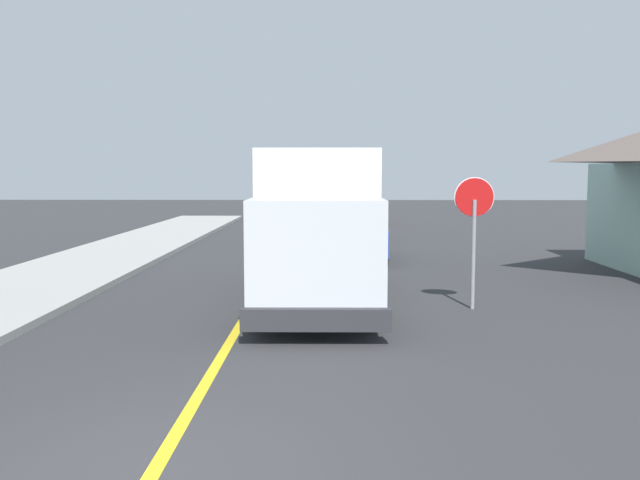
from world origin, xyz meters
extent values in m
plane|color=#303033|center=(0.00, 0.00, 0.00)|extent=(120.00, 120.00, 0.00)
cube|color=gold|center=(0.00, 10.00, 0.00)|extent=(0.16, 56.00, 0.01)
cube|color=silver|center=(1.36, 9.20, 1.90)|extent=(2.44, 5.02, 2.60)
cube|color=silver|center=(1.39, 5.70, 1.45)|extent=(2.30, 2.02, 1.70)
cube|color=#1E2D3D|center=(1.40, 4.80, 1.82)|extent=(2.04, 0.10, 0.75)
cube|color=#2D2D33|center=(1.40, 4.62, 0.42)|extent=(2.40, 0.22, 0.36)
cylinder|color=black|center=(2.44, 5.91, 0.50)|extent=(0.31, 1.00, 1.00)
cylinder|color=black|center=(0.34, 5.89, 0.50)|extent=(0.31, 1.00, 1.00)
cylinder|color=black|center=(2.40, 10.46, 0.50)|extent=(0.31, 1.00, 1.00)
cylinder|color=black|center=(0.30, 10.44, 0.50)|extent=(0.31, 1.00, 1.00)
cube|color=#2D4793|center=(2.50, 15.47, 0.65)|extent=(1.94, 4.46, 0.76)
cube|color=#1E2D3D|center=(2.50, 15.62, 1.35)|extent=(1.64, 1.85, 0.64)
cylinder|color=black|center=(3.24, 14.04, 0.32)|extent=(0.24, 0.65, 0.64)
cylinder|color=black|center=(1.66, 14.09, 0.32)|extent=(0.24, 0.65, 0.64)
cylinder|color=black|center=(3.33, 16.85, 0.32)|extent=(0.24, 0.65, 0.64)
cylinder|color=black|center=(1.76, 16.90, 0.32)|extent=(0.24, 0.65, 0.64)
cube|color=silver|center=(2.40, 21.45, 0.65)|extent=(1.84, 4.42, 0.76)
cube|color=#1E2D3D|center=(2.40, 21.60, 1.35)|extent=(1.60, 1.82, 0.64)
cylinder|color=black|center=(3.21, 20.05, 0.32)|extent=(0.23, 0.64, 0.64)
cylinder|color=black|center=(1.63, 20.04, 0.32)|extent=(0.23, 0.64, 0.64)
cylinder|color=black|center=(3.18, 22.87, 0.32)|extent=(0.23, 0.64, 0.64)
cylinder|color=black|center=(1.60, 22.85, 0.32)|extent=(0.23, 0.64, 0.64)
cube|color=maroon|center=(2.22, 28.55, 0.65)|extent=(1.85, 4.42, 0.76)
cube|color=#1E2D3D|center=(2.22, 28.70, 1.35)|extent=(1.60, 1.82, 0.64)
cylinder|color=black|center=(3.03, 27.15, 0.32)|extent=(0.23, 0.64, 0.64)
cylinder|color=black|center=(1.45, 27.14, 0.32)|extent=(0.23, 0.64, 0.64)
cylinder|color=black|center=(3.00, 29.97, 0.32)|extent=(0.23, 0.64, 0.64)
cylinder|color=black|center=(1.42, 29.95, 0.32)|extent=(0.23, 0.64, 0.64)
cylinder|color=gray|center=(4.50, 7.56, 1.10)|extent=(0.08, 0.08, 2.20)
cylinder|color=red|center=(4.50, 7.59, 2.25)|extent=(0.76, 0.03, 0.76)
cylinder|color=white|center=(4.50, 7.61, 2.25)|extent=(0.80, 0.02, 0.80)
camera|label=1|loc=(1.62, -5.90, 2.76)|focal=37.93mm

